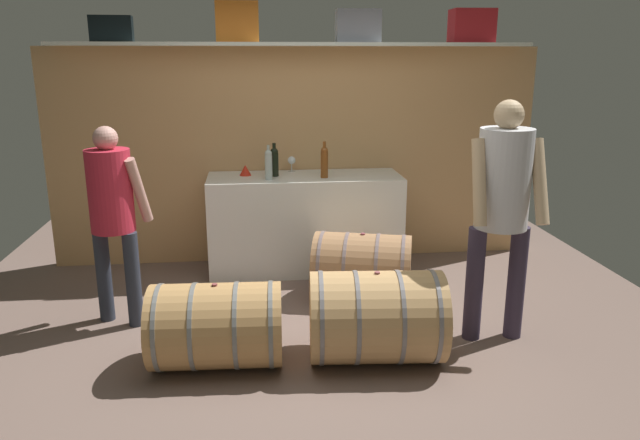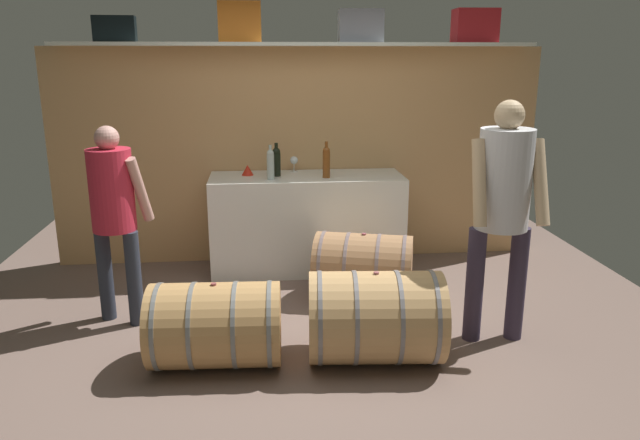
% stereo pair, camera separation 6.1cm
% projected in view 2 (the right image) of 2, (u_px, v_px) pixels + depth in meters
% --- Properties ---
extents(ground_plane, '(5.92, 7.32, 0.02)m').
position_uv_depth(ground_plane, '(313.00, 320.00, 4.76)').
color(ground_plane, '#715B52').
extents(back_wall_panel, '(4.72, 0.10, 2.07)m').
position_uv_depth(back_wall_panel, '(299.00, 156.00, 5.96)').
color(back_wall_panel, tan).
rests_on(back_wall_panel, ground).
extents(high_shelf_board, '(4.34, 0.40, 0.03)m').
position_uv_depth(high_shelf_board, '(299.00, 44.00, 5.54)').
color(high_shelf_board, white).
rests_on(high_shelf_board, back_wall_panel).
extents(toolcase_black, '(0.37, 0.22, 0.22)m').
position_uv_depth(toolcase_black, '(115.00, 29.00, 5.35)').
color(toolcase_black, black).
rests_on(toolcase_black, high_shelf_board).
extents(toolcase_orange, '(0.38, 0.27, 0.35)m').
position_uv_depth(toolcase_orange, '(240.00, 22.00, 5.44)').
color(toolcase_orange, orange).
rests_on(toolcase_orange, high_shelf_board).
extents(toolcase_grey, '(0.41, 0.28, 0.29)m').
position_uv_depth(toolcase_grey, '(361.00, 26.00, 5.55)').
color(toolcase_grey, gray).
rests_on(toolcase_grey, high_shelf_board).
extents(toolcase_red, '(0.41, 0.31, 0.30)m').
position_uv_depth(toolcase_red, '(475.00, 26.00, 5.65)').
color(toolcase_red, red).
rests_on(toolcase_red, high_shelf_board).
extents(work_cabinet, '(1.79, 0.63, 0.91)m').
position_uv_depth(work_cabinet, '(307.00, 223.00, 5.76)').
color(work_cabinet, white).
rests_on(work_cabinet, ground).
extents(wine_bottle_amber, '(0.07, 0.07, 0.33)m').
position_uv_depth(wine_bottle_amber, '(326.00, 161.00, 5.51)').
color(wine_bottle_amber, brown).
rests_on(wine_bottle_amber, work_cabinet).
extents(wine_bottle_clear, '(0.07, 0.07, 0.31)m').
position_uv_depth(wine_bottle_clear, '(270.00, 164.00, 5.44)').
color(wine_bottle_clear, '#ADBEB8').
rests_on(wine_bottle_clear, work_cabinet).
extents(wine_bottle_dark, '(0.08, 0.08, 0.31)m').
position_uv_depth(wine_bottle_dark, '(276.00, 161.00, 5.59)').
color(wine_bottle_dark, black).
rests_on(wine_bottle_dark, work_cabinet).
extents(wine_glass, '(0.08, 0.08, 0.15)m').
position_uv_depth(wine_glass, '(294.00, 161.00, 5.82)').
color(wine_glass, white).
rests_on(wine_glass, work_cabinet).
extents(red_funnel, '(0.11, 0.11, 0.10)m').
position_uv_depth(red_funnel, '(248.00, 170.00, 5.65)').
color(red_funnel, red).
rests_on(red_funnel, work_cabinet).
extents(wine_barrel_near, '(0.92, 0.75, 0.58)m').
position_uv_depth(wine_barrel_near, '(363.00, 267.00, 5.08)').
color(wine_barrel_near, '#A67850').
rests_on(wine_barrel_near, ground).
extents(wine_barrel_far, '(0.93, 0.69, 0.63)m').
position_uv_depth(wine_barrel_far, '(375.00, 317.00, 4.04)').
color(wine_barrel_far, tan).
rests_on(wine_barrel_far, ground).
extents(wine_barrel_flank, '(0.87, 0.61, 0.58)m').
position_uv_depth(wine_barrel_flank, '(216.00, 325.00, 3.98)').
color(wine_barrel_flank, tan).
rests_on(wine_barrel_flank, ground).
extents(winemaker_pouring, '(0.49, 0.42, 1.51)m').
position_uv_depth(winemaker_pouring, '(113.00, 205.00, 4.48)').
color(winemaker_pouring, '#292F3C').
rests_on(winemaker_pouring, ground).
extents(visitor_tasting, '(0.51, 0.44, 1.71)m').
position_uv_depth(visitor_tasting, '(503.00, 198.00, 4.15)').
color(visitor_tasting, '#342B3E').
rests_on(visitor_tasting, ground).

